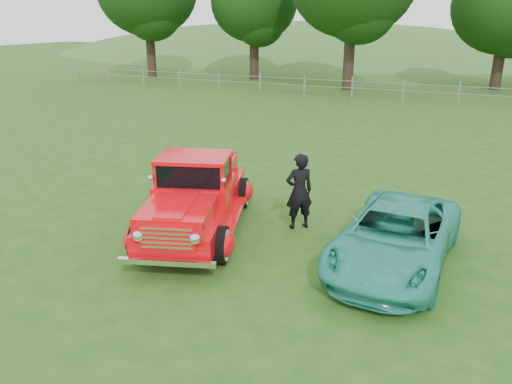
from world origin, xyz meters
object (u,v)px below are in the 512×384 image
at_px(tree_near_east, 507,6).
at_px(teal_sedan, 396,237).
at_px(red_pickup, 196,197).
at_px(man, 299,191).
at_px(tree_mid_west, 254,3).

distance_m(tree_near_east, teal_sedan, 28.50).
bearing_deg(red_pickup, man, 10.07).
height_order(tree_near_east, red_pickup, tree_near_east).
bearing_deg(teal_sedan, red_pickup, -174.81).
bearing_deg(teal_sedan, man, 161.02).
height_order(red_pickup, teal_sedan, red_pickup).
xyz_separation_m(tree_near_east, red_pickup, (-6.74, -28.06, -4.45)).
height_order(tree_near_east, man, tree_near_east).
height_order(tree_mid_west, red_pickup, tree_mid_west).
height_order(tree_near_east, teal_sedan, tree_near_east).
xyz_separation_m(red_pickup, man, (2.07, 1.05, 0.09)).
bearing_deg(red_pickup, tree_mid_west, 94.01).
relative_size(tree_mid_west, red_pickup, 1.60).
distance_m(tree_near_east, man, 27.76).
bearing_deg(teal_sedan, tree_mid_west, 123.05).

